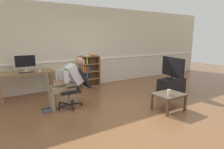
% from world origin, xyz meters
% --- Properties ---
extents(ground_plane, '(18.00, 18.00, 0.00)m').
position_xyz_m(ground_plane, '(0.00, 0.00, 0.00)').
color(ground_plane, brown).
extents(back_wall, '(12.00, 0.13, 2.70)m').
position_xyz_m(back_wall, '(0.00, 2.65, 1.35)').
color(back_wall, beige).
rests_on(back_wall, ground_plane).
extents(computer_desk, '(1.38, 0.59, 0.76)m').
position_xyz_m(computer_desk, '(-1.77, 2.15, 0.65)').
color(computer_desk, olive).
rests_on(computer_desk, ground_plane).
extents(imac_monitor, '(0.56, 0.14, 0.46)m').
position_xyz_m(imac_monitor, '(-1.78, 2.23, 1.02)').
color(imac_monitor, silver).
rests_on(imac_monitor, computer_desk).
extents(keyboard, '(0.37, 0.12, 0.02)m').
position_xyz_m(keyboard, '(-1.80, 2.01, 0.77)').
color(keyboard, black).
rests_on(keyboard, computer_desk).
extents(computer_mouse, '(0.06, 0.10, 0.03)m').
position_xyz_m(computer_mouse, '(-1.47, 2.03, 0.77)').
color(computer_mouse, white).
rests_on(computer_mouse, computer_desk).
extents(bookshelf, '(0.66, 0.29, 1.10)m').
position_xyz_m(bookshelf, '(0.18, 2.44, 0.53)').
color(bookshelf, brown).
rests_on(bookshelf, ground_plane).
extents(radiator, '(0.75, 0.08, 0.56)m').
position_xyz_m(radiator, '(-0.63, 2.54, 0.28)').
color(radiator, white).
rests_on(radiator, ground_plane).
extents(office_chair, '(0.84, 0.61, 0.95)m').
position_xyz_m(office_chair, '(-0.86, 0.95, 0.52)').
color(office_chair, black).
rests_on(office_chair, ground_plane).
extents(person_seated, '(1.03, 0.40, 1.20)m').
position_xyz_m(person_seated, '(-1.04, 0.95, 0.65)').
color(person_seated, '#937F60').
rests_on(person_seated, ground_plane).
extents(tv_stand, '(0.85, 0.40, 0.45)m').
position_xyz_m(tv_stand, '(2.00, 0.41, 0.23)').
color(tv_stand, black).
rests_on(tv_stand, ground_plane).
extents(tv_screen, '(0.26, 0.96, 0.64)m').
position_xyz_m(tv_screen, '(2.00, 0.41, 0.79)').
color(tv_screen, black).
rests_on(tv_screen, tv_stand).
extents(coffee_table, '(0.65, 0.53, 0.40)m').
position_xyz_m(coffee_table, '(0.87, -0.48, 0.35)').
color(coffee_table, '#4C3D2D').
rests_on(coffee_table, ground_plane).
extents(drinking_glass, '(0.07, 0.07, 0.12)m').
position_xyz_m(drinking_glass, '(0.78, -0.55, 0.47)').
color(drinking_glass, silver).
rests_on(drinking_glass, coffee_table).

